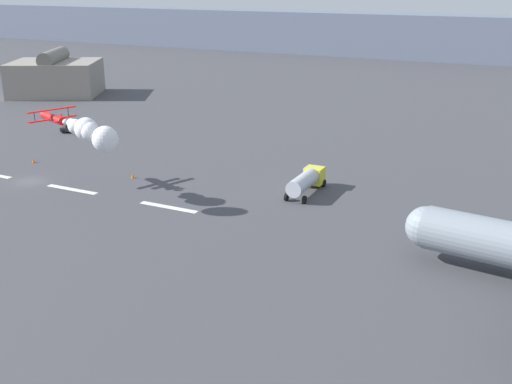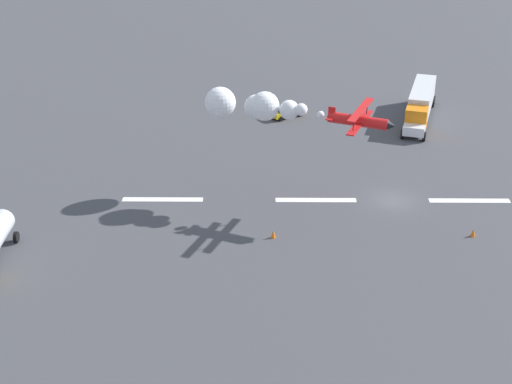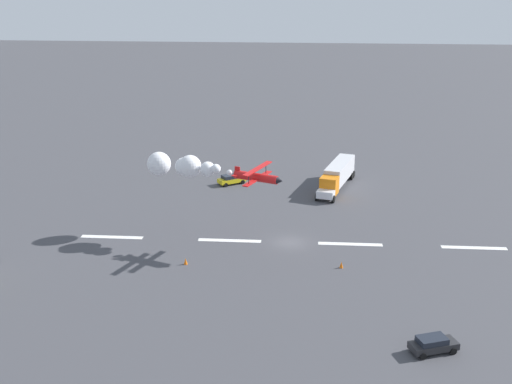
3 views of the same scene
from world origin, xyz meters
The scene contains 10 objects.
ground_plane centered at (0.00, 0.00, 0.00)m, with size 440.00×440.00×0.00m, color #424247.
runway_stripe_3 centered at (7.60, 0.00, 0.01)m, with size 8.00×0.90×0.01m, color white.
runway_stripe_4 centered at (22.80, 0.00, 0.01)m, with size 8.00×0.90×0.01m, color white.
mountain_ridge_distant centered at (0.00, 158.41, 7.31)m, with size 396.00×16.00×14.62m, color slate.
stunt_biplane_red centered at (13.28, -2.21, 8.99)m, with size 17.92×10.15×3.28m.
fuel_tanker_truck centered at (36.07, 12.01, 1.74)m, with size 2.73×8.46×2.90m.
airport_staff_sedan centered at (-13.68, 24.44, 0.81)m, with size 4.71×3.20×1.52m.
hangar_building centered at (-43.03, 51.88, 4.29)m, with size 24.43×22.55×10.57m.
traffic_cone_near centered at (-6.18, 7.06, 0.38)m, with size 0.44×0.44×0.75m, color orange.
traffic_cone_far centered at (11.92, 7.47, 0.38)m, with size 0.44×0.44×0.75m, color orange.
Camera 1 is at (62.89, -58.25, 26.62)m, focal length 42.97 mm.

